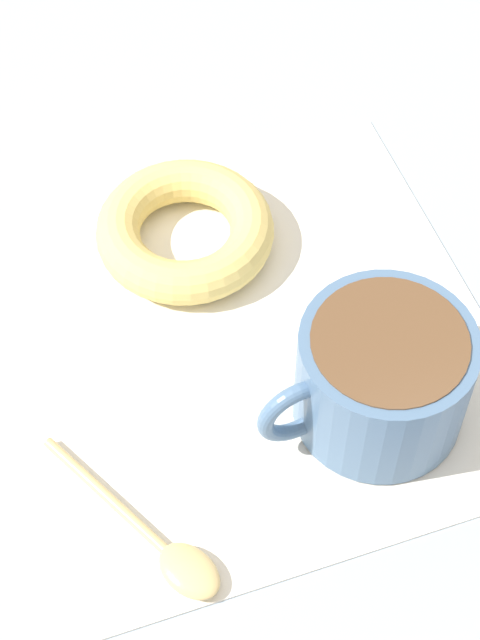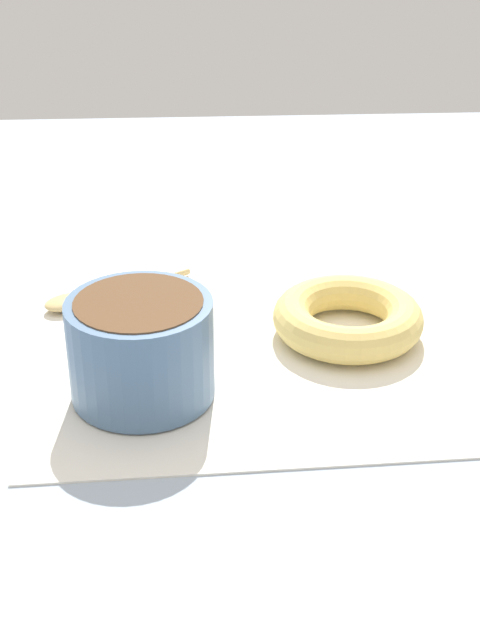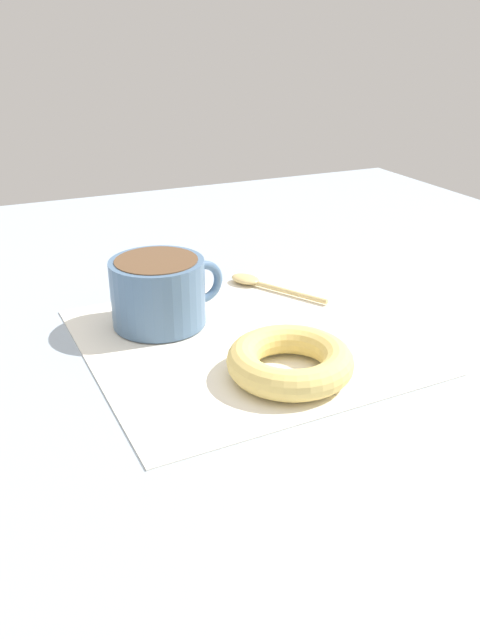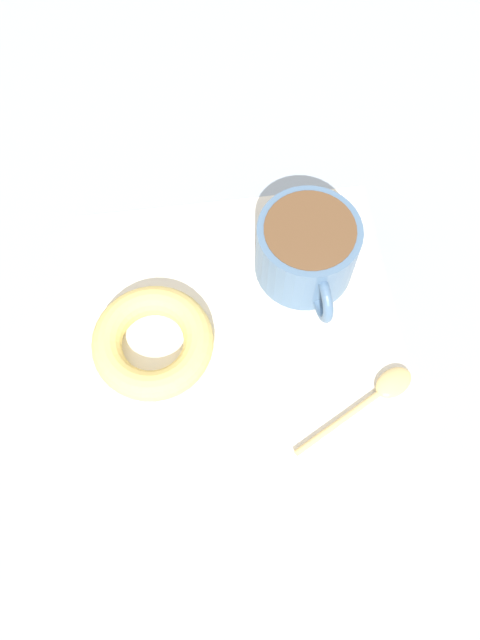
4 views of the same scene
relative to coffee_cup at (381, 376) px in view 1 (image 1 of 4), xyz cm
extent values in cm
cube|color=#99A8B7|center=(4.77, 5.97, -4.81)|extent=(120.00, 120.00, 2.00)
cube|color=white|center=(6.67, 5.75, -3.66)|extent=(29.97, 29.97, 0.30)
cylinder|color=slate|center=(0.02, -0.15, -0.19)|extent=(9.31, 9.31, 6.63)
cylinder|color=brown|center=(0.02, -0.15, 2.92)|extent=(8.11, 8.11, 0.60)
torus|color=slate|center=(-0.67, 4.83, -0.19)|extent=(1.53, 4.69, 4.61)
torus|color=#E5C66B|center=(14.56, 6.88, -2.17)|extent=(10.88, 10.88, 2.68)
ellipsoid|color=#D8B772|center=(-6.31, 12.27, -3.06)|extent=(4.32, 3.88, 0.90)
cylinder|color=#D8B772|center=(-1.19, 15.21, -3.23)|extent=(8.80, 5.39, 0.56)
camera|label=1|loc=(-27.14, 15.88, 47.29)|focal=60.00mm
camera|label=2|loc=(3.50, -49.26, 28.45)|focal=50.00mm
camera|label=3|loc=(55.21, -16.04, 23.65)|focal=35.00mm
camera|label=4|loc=(8.70, 27.92, 49.29)|focal=35.00mm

